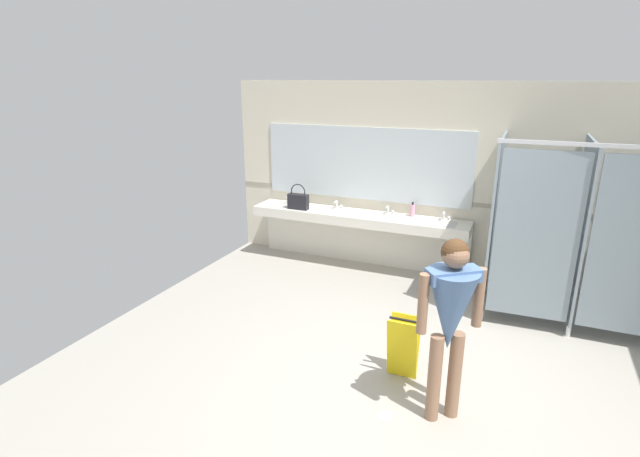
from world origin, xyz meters
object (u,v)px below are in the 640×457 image
(person_standing, at_px, (450,311))
(soap_dispenser, at_px, (412,210))
(wet_floor_sign, at_px, (403,347))
(handbag, at_px, (298,201))

(person_standing, bearing_deg, soap_dispenser, 108.00)
(wet_floor_sign, bearing_deg, person_standing, -43.74)
(person_standing, height_order, wet_floor_sign, person_standing)
(person_standing, distance_m, handbag, 3.80)
(person_standing, height_order, soap_dispenser, person_standing)
(handbag, bearing_deg, wet_floor_sign, -46.58)
(handbag, height_order, wet_floor_sign, handbag)
(person_standing, xyz_separation_m, handbag, (-2.64, 2.74, -0.02))
(handbag, bearing_deg, person_standing, -46.12)
(soap_dispenser, relative_size, wet_floor_sign, 0.34)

